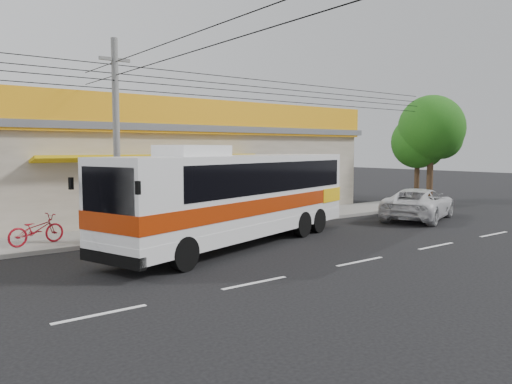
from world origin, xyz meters
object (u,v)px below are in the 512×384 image
utility_pole (115,75)px  tree_near (433,130)px  coach_bus (242,192)px  motorbike_red (36,230)px  white_car (419,204)px  tree_far (419,144)px

utility_pole → tree_near: (20.93, 1.44, -1.36)m
coach_bus → tree_near: bearing=-5.9°
motorbike_red → tree_near: 23.66m
coach_bus → motorbike_red: coach_bus is taller
motorbike_red → tree_near: size_ratio=0.29×
coach_bus → white_car: size_ratio=2.14×
motorbike_red → utility_pole: utility_pole is taller
motorbike_red → utility_pole: bearing=-132.4°
tree_far → tree_near: bearing=-81.0°
white_car → tree_near: (6.71, 3.73, 3.79)m
motorbike_red → white_car: bearing=-116.3°
coach_bus → tree_far: 17.76m
tree_near → tree_far: size_ratio=1.22×
white_car → utility_pole: 15.29m
tree_near → coach_bus: bearing=-168.0°
white_car → utility_pole: utility_pole is taller
utility_pole → tree_far: 21.03m
utility_pole → tree_far: utility_pole is taller
coach_bus → utility_pole: bearing=131.4°
motorbike_red → tree_far: 23.42m
coach_bus → utility_pole: size_ratio=0.34×
motorbike_red → white_car: 17.01m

